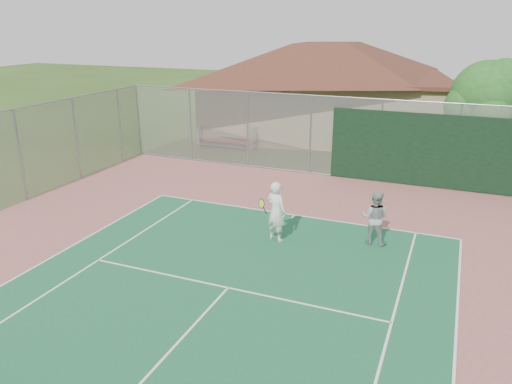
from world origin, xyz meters
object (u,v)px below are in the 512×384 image
at_px(tree, 488,98).
at_px(player_grey_back, 375,218).
at_px(bleachers, 231,134).
at_px(clubhouse, 326,80).
at_px(player_white_front, 276,212).

xyz_separation_m(tree, player_grey_back, (-3.06, -9.77, -2.47)).
bearing_deg(bleachers, clubhouse, 50.49).
xyz_separation_m(tree, player_white_front, (-5.93, -10.67, -2.36)).
bearing_deg(clubhouse, bleachers, -138.53).
height_order(bleachers, player_white_front, player_white_front).
relative_size(player_white_front, player_grey_back, 1.13).
relative_size(bleachers, player_grey_back, 1.93).
distance_m(tree, player_grey_back, 10.53).
height_order(clubhouse, bleachers, clubhouse).
xyz_separation_m(clubhouse, player_white_front, (2.73, -15.87, -2.25)).
bearing_deg(bleachers, player_white_front, -60.48).
xyz_separation_m(bleachers, player_white_front, (6.62, -10.83, 0.33)).
bearing_deg(player_white_front, clubhouse, -60.83).
relative_size(tree, player_grey_back, 3.00).
distance_m(clubhouse, player_white_front, 16.26).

